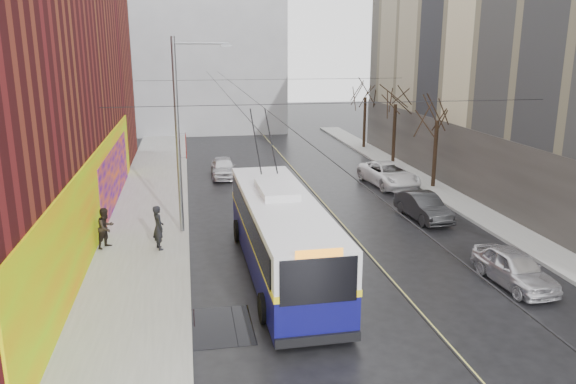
% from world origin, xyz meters
% --- Properties ---
extents(ground, '(140.00, 140.00, 0.00)m').
position_xyz_m(ground, '(0.00, 0.00, 0.00)').
color(ground, black).
rests_on(ground, ground).
extents(sidewalk_left, '(4.00, 60.00, 0.15)m').
position_xyz_m(sidewalk_left, '(-8.00, 12.00, 0.07)').
color(sidewalk_left, gray).
rests_on(sidewalk_left, ground).
extents(sidewalk_right, '(2.00, 60.00, 0.15)m').
position_xyz_m(sidewalk_right, '(9.00, 12.00, 0.07)').
color(sidewalk_right, gray).
rests_on(sidewalk_right, ground).
extents(lane_line, '(0.12, 50.00, 0.01)m').
position_xyz_m(lane_line, '(1.50, 14.00, 0.00)').
color(lane_line, '#BFB74C').
rests_on(lane_line, ground).
extents(building_far, '(20.50, 12.10, 18.00)m').
position_xyz_m(building_far, '(-6.00, 44.99, 9.02)').
color(building_far, gray).
rests_on(building_far, ground).
extents(streetlight_pole, '(2.65, 0.60, 9.00)m').
position_xyz_m(streetlight_pole, '(-6.14, 10.00, 4.85)').
color(streetlight_pole, slate).
rests_on(streetlight_pole, ground).
extents(catenary_wires, '(18.00, 60.00, 0.22)m').
position_xyz_m(catenary_wires, '(-2.54, 14.77, 6.25)').
color(catenary_wires, black).
extents(tree_near, '(3.20, 3.20, 6.40)m').
position_xyz_m(tree_near, '(9.00, 16.00, 4.98)').
color(tree_near, black).
rests_on(tree_near, ground).
extents(tree_mid, '(3.20, 3.20, 6.68)m').
position_xyz_m(tree_mid, '(9.00, 23.00, 5.25)').
color(tree_mid, black).
rests_on(tree_mid, ground).
extents(tree_far, '(3.20, 3.20, 6.57)m').
position_xyz_m(tree_far, '(9.00, 30.00, 5.14)').
color(tree_far, black).
rests_on(tree_far, ground).
extents(puddle, '(2.02, 2.71, 0.01)m').
position_xyz_m(puddle, '(-5.11, 0.60, 0.00)').
color(puddle, black).
rests_on(puddle, ground).
extents(pigeons_flying, '(4.00, 4.56, 2.84)m').
position_xyz_m(pigeons_flying, '(-2.80, 10.34, 7.03)').
color(pigeons_flying, slate).
extents(trolleybus, '(2.98, 12.19, 5.74)m').
position_xyz_m(trolleybus, '(-2.47, 4.61, 1.60)').
color(trolleybus, '#0B0A51').
rests_on(trolleybus, ground).
extents(parked_car_a, '(1.79, 3.98, 1.33)m').
position_xyz_m(parked_car_a, '(5.80, 1.90, 0.66)').
color(parked_car_a, silver).
rests_on(parked_car_a, ground).
extents(parked_car_b, '(1.74, 4.12, 1.32)m').
position_xyz_m(parked_car_b, '(5.80, 10.14, 0.66)').
color(parked_car_b, '#252628').
rests_on(parked_car_b, ground).
extents(parked_car_c, '(2.98, 5.43, 1.44)m').
position_xyz_m(parked_car_c, '(6.55, 17.21, 0.72)').
color(parked_car_c, white).
rests_on(parked_car_c, ground).
extents(following_car, '(1.63, 3.99, 1.35)m').
position_xyz_m(following_car, '(-3.59, 21.32, 0.68)').
color(following_car, silver).
rests_on(following_car, ground).
extents(pedestrian_a, '(0.67, 0.81, 1.93)m').
position_xyz_m(pedestrian_a, '(-7.26, 7.68, 1.11)').
color(pedestrian_a, black).
rests_on(pedestrian_a, sidewalk_left).
extents(pedestrian_b, '(1.05, 1.09, 1.77)m').
position_xyz_m(pedestrian_b, '(-9.49, 8.28, 1.04)').
color(pedestrian_b, black).
rests_on(pedestrian_b, sidewalk_left).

